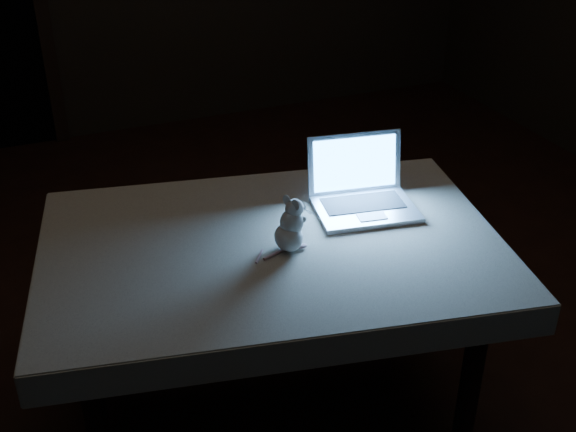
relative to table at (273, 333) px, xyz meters
name	(u,v)px	position (x,y,z in m)	size (l,w,h in m)	color
floor	(307,351)	(0.24, 0.24, -0.35)	(5.00, 5.00, 0.00)	black
table	(273,333)	(0.00, 0.00, 0.00)	(1.30, 0.83, 0.69)	black
tablecloth	(297,251)	(0.08, -0.01, 0.31)	(1.40, 0.93, 0.10)	beige
laptop	(367,182)	(0.35, 0.06, 0.46)	(0.32, 0.28, 0.22)	silver
plush_mouse	(289,225)	(0.03, -0.06, 0.44)	(0.12, 0.12, 0.17)	silver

